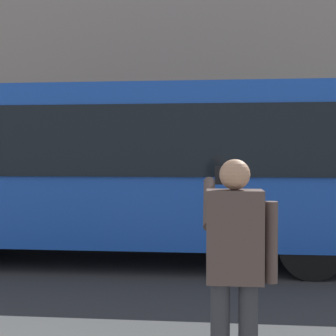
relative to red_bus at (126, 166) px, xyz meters
name	(u,v)px	position (x,y,z in m)	size (l,w,h in m)	color
ground_plane	(221,259)	(-1.71, -0.11, -1.68)	(60.00, 60.00, 0.00)	#2B2B2D
building_facade_far	(217,30)	(-1.72, -6.90, 4.30)	(28.00, 1.55, 12.00)	gray
red_bus	(126,166)	(0.00, 0.00, 0.00)	(9.05, 2.54, 3.08)	#1947AD
pedestrian_photographer	(235,258)	(-1.67, 4.76, -0.54)	(0.53, 0.52, 1.70)	#2D2D33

